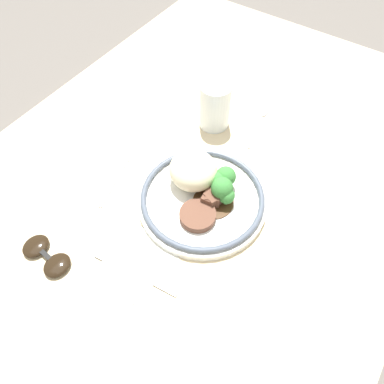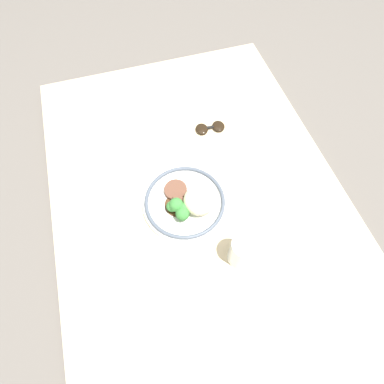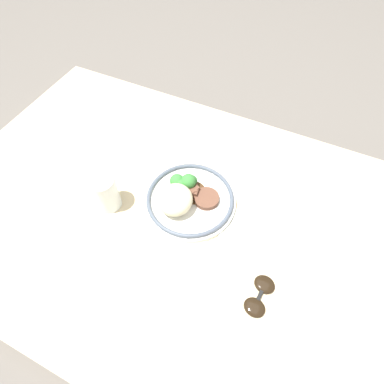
{
  "view_description": "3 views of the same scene",
  "coord_description": "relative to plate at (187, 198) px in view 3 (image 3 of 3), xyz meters",
  "views": [
    {
      "loc": [
        -0.4,
        -0.27,
        0.69
      ],
      "look_at": [
        -0.04,
        -0.03,
        0.09
      ],
      "focal_mm": 35.0,
      "sensor_mm": 36.0,
      "label": 1
    },
    {
      "loc": [
        0.38,
        -0.15,
        0.9
      ],
      "look_at": [
        -0.04,
        -0.02,
        0.08
      ],
      "focal_mm": 28.0,
      "sensor_mm": 36.0,
      "label": 2
    },
    {
      "loc": [
        -0.23,
        0.37,
        0.78
      ],
      "look_at": [
        -0.03,
        -0.06,
        0.08
      ],
      "focal_mm": 28.0,
      "sensor_mm": 36.0,
      "label": 3
    }
  ],
  "objects": [
    {
      "name": "dining_table",
      "position": [
        0.02,
        0.05,
        -0.05
      ],
      "size": [
        1.4,
        0.92,
        0.05
      ],
      "color": "beige",
      "rests_on": "ground"
    },
    {
      "name": "sunglasses",
      "position": [
        -0.27,
        0.17,
        -0.02
      ],
      "size": [
        0.06,
        0.11,
        0.02
      ],
      "rotation": [
        0.0,
        0.0,
        -0.08
      ],
      "color": "black",
      "rests_on": "dining_table"
    },
    {
      "name": "spoon",
      "position": [
        0.29,
        0.01,
        -0.02
      ],
      "size": [
        0.17,
        0.05,
        0.01
      ],
      "rotation": [
        0.0,
        0.0,
        0.21
      ],
      "color": "#B7B7BC",
      "rests_on": "dining_table"
    },
    {
      "name": "plate",
      "position": [
        0.0,
        0.0,
        0.0
      ],
      "size": [
        0.26,
        0.26,
        0.09
      ],
      "color": "white",
      "rests_on": "dining_table"
    },
    {
      "name": "ground_plane",
      "position": [
        0.02,
        0.05,
        -0.07
      ],
      "size": [
        8.0,
        8.0,
        0.0
      ],
      "primitive_type": "plane",
      "color": "#5B5651"
    },
    {
      "name": "juice_glass",
      "position": [
        0.2,
        0.1,
        0.03
      ],
      "size": [
        0.07,
        0.07,
        0.11
      ],
      "color": "yellow",
      "rests_on": "dining_table"
    },
    {
      "name": "knife",
      "position": [
        -0.01,
        0.2,
        -0.02
      ],
      "size": [
        0.23,
        0.07,
        0.0
      ],
      "rotation": [
        0.0,
        0.0,
        0.27
      ],
      "color": "#B7B7BC",
      "rests_on": "dining_table"
    },
    {
      "name": "napkin",
      "position": [
        -0.19,
        0.02,
        -0.03
      ],
      "size": [
        0.14,
        0.12,
        0.0
      ],
      "color": "silver",
      "rests_on": "dining_table"
    },
    {
      "name": "fork",
      "position": [
        -0.21,
        0.03,
        -0.02
      ],
      "size": [
        0.03,
        0.17,
        0.0
      ],
      "rotation": [
        0.0,
        0.0,
        1.67
      ],
      "color": "#B7B7BC",
      "rests_on": "napkin"
    }
  ]
}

